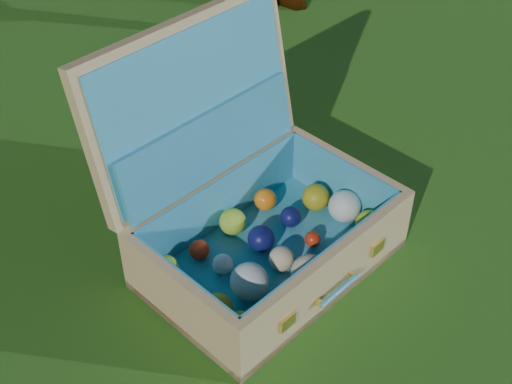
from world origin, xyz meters
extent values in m
plane|color=#215114|center=(0.00, 0.00, 0.00)|extent=(60.00, 60.00, 0.00)
sphere|color=teal|center=(-0.46, 0.09, 0.03)|extent=(0.06, 0.06, 0.06)
cube|color=tan|center=(-0.19, -0.19, 0.01)|extent=(0.72, 0.59, 0.02)
cube|color=tan|center=(-0.12, -0.37, 0.09)|extent=(0.59, 0.22, 0.19)
cube|color=tan|center=(-0.25, 0.00, 0.09)|extent=(0.59, 0.22, 0.19)
cube|color=tan|center=(-0.47, -0.28, 0.09)|extent=(0.14, 0.36, 0.19)
cube|color=tan|center=(0.10, -0.09, 0.09)|extent=(0.14, 0.36, 0.19)
cube|color=teal|center=(-0.19, -0.19, 0.03)|extent=(0.66, 0.54, 0.01)
cube|color=teal|center=(-0.13, -0.36, 0.10)|extent=(0.55, 0.19, 0.16)
cube|color=teal|center=(-0.25, -0.02, 0.10)|extent=(0.55, 0.19, 0.16)
cube|color=teal|center=(-0.45, -0.28, 0.10)|extent=(0.13, 0.35, 0.16)
cube|color=teal|center=(0.08, -0.09, 0.10)|extent=(0.13, 0.35, 0.16)
cube|color=tan|center=(-0.27, 0.07, 0.38)|extent=(0.63, 0.32, 0.41)
cube|color=teal|center=(-0.27, 0.05, 0.39)|extent=(0.57, 0.27, 0.36)
cube|color=teal|center=(-0.26, 0.02, 0.28)|extent=(0.54, 0.23, 0.17)
cube|color=#F2C659|center=(-0.27, -0.44, 0.09)|extent=(0.05, 0.02, 0.04)
cube|color=#F2C659|center=(0.04, -0.33, 0.09)|extent=(0.05, 0.02, 0.04)
cylinder|color=teal|center=(-0.11, -0.40, 0.08)|extent=(0.13, 0.06, 0.01)
cube|color=#F2C659|center=(-0.17, -0.41, 0.08)|extent=(0.02, 0.02, 0.01)
cube|color=#F2C659|center=(-0.06, -0.37, 0.08)|extent=(0.02, 0.02, 0.01)
sphere|color=#AACE32|center=(-0.36, -0.38, 0.06)|extent=(0.07, 0.07, 0.07)
sphere|color=orange|center=(-0.24, -0.36, 0.06)|extent=(0.06, 0.06, 0.06)
sphere|color=beige|center=(-0.15, -0.32, 0.07)|extent=(0.09, 0.09, 0.09)
sphere|color=orange|center=(-0.03, -0.28, 0.05)|extent=(0.05, 0.05, 0.05)
sphere|color=#AACE32|center=(0.09, -0.23, 0.07)|extent=(0.07, 0.07, 0.07)
sphere|color=#A99616|center=(-0.39, -0.31, 0.06)|extent=(0.07, 0.07, 0.07)
sphere|color=silver|center=(-0.29, -0.28, 0.08)|extent=(0.09, 0.09, 0.09)
sphere|color=beige|center=(-0.18, -0.23, 0.06)|extent=(0.07, 0.07, 0.07)
sphere|color=red|center=(-0.07, -0.20, 0.05)|extent=(0.04, 0.04, 0.04)
sphere|color=silver|center=(0.06, -0.15, 0.07)|extent=(0.09, 0.09, 0.09)
sphere|color=#AACE32|center=(-0.44, -0.21, 0.06)|extent=(0.06, 0.06, 0.06)
sphere|color=silver|center=(-0.32, -0.18, 0.06)|extent=(0.05, 0.05, 0.05)
sphere|color=#0F124E|center=(-0.19, -0.15, 0.06)|extent=(0.07, 0.07, 0.07)
sphere|color=#0F124E|center=(-0.08, -0.10, 0.06)|extent=(0.06, 0.06, 0.06)
sphere|color=#A99616|center=(0.01, -0.07, 0.07)|extent=(0.08, 0.08, 0.08)
sphere|color=#AACE32|center=(-0.45, -0.13, 0.06)|extent=(0.06, 0.06, 0.06)
sphere|color=red|center=(-0.35, -0.11, 0.06)|extent=(0.05, 0.05, 0.05)
sphere|color=#AACE32|center=(-0.23, -0.06, 0.07)|extent=(0.07, 0.07, 0.07)
sphere|color=orange|center=(-0.11, -0.01, 0.06)|extent=(0.06, 0.06, 0.06)
camera|label=1|loc=(-0.79, -1.32, 1.35)|focal=50.00mm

